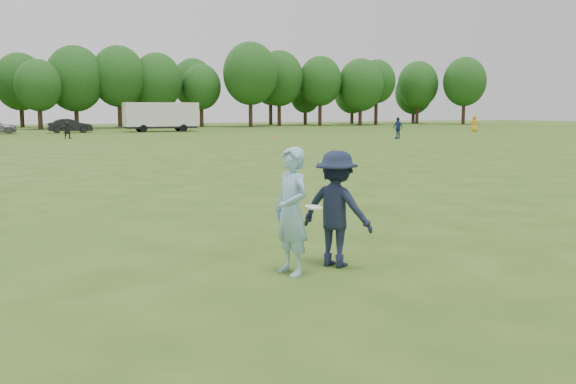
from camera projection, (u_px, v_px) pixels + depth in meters
name	position (u px, v px, depth m)	size (l,w,h in m)	color
ground	(360.00, 274.00, 9.25)	(200.00, 200.00, 0.00)	#2F4C15
thrower	(291.00, 211.00, 9.13)	(0.70, 0.46, 1.93)	#8ABBD6
defender	(337.00, 209.00, 9.63)	(1.19, 0.68, 1.84)	#181F36
player_far_b	(398.00, 128.00, 51.44)	(1.06, 0.44, 1.82)	navy
player_far_c	(474.00, 123.00, 67.11)	(0.89, 0.58, 1.82)	gold
player_far_d	(67.00, 129.00, 51.19)	(1.54, 0.49, 1.66)	#252525
car_f	(70.00, 126.00, 63.85)	(1.56, 4.48, 1.48)	black
field_cone	(275.00, 138.00, 50.22)	(0.28, 0.28, 0.30)	orange
disc_in_play	(314.00, 207.00, 9.08)	(0.30, 0.30, 0.06)	white
cargo_trailer	(161.00, 115.00, 67.28)	(9.00, 2.75, 3.20)	white
treeline	(73.00, 80.00, 79.03)	(130.35, 18.39, 11.74)	#332114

